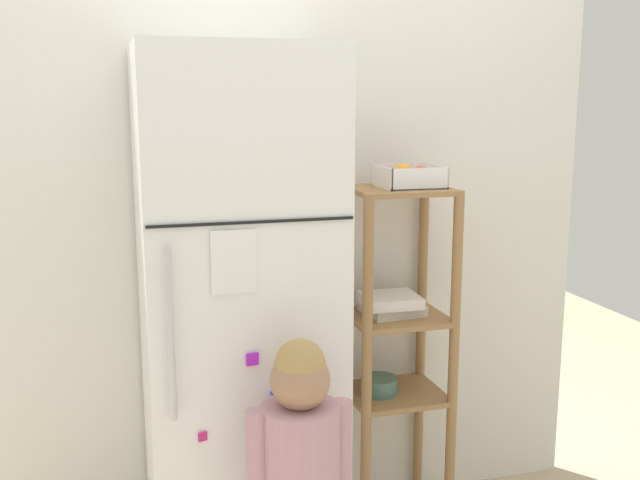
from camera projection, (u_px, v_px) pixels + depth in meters
name	position (u px, v px, depth m)	size (l,w,h in m)	color
kitchen_wall_back	(279.00, 227.00, 2.67)	(2.39, 0.03, 2.22)	silver
refrigerator	(238.00, 323.00, 2.37)	(0.59, 0.59, 1.72)	white
child_standing	(300.00, 467.00, 2.05)	(0.30, 0.22, 0.94)	#663E4F
pantry_shelf_unit	(394.00, 333.00, 2.67)	(0.36, 0.32, 1.26)	#9E7247
fruit_bin	(409.00, 177.00, 2.56)	(0.21, 0.19, 0.08)	white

